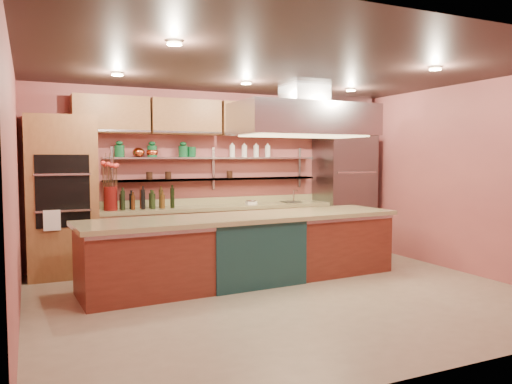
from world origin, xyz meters
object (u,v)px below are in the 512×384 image
refrigerator (344,194)px  island (246,248)px  copper_kettle (139,152)px  green_canister (192,152)px  flower_vase (111,198)px  kitchen_scale (251,201)px

refrigerator → island: size_ratio=0.48×
copper_kettle → green_canister: size_ratio=1.13×
flower_vase → copper_kettle: bearing=25.2°
kitchen_scale → green_canister: bearing=-169.3°
kitchen_scale → green_canister: green_canister is taller
refrigerator → flower_vase: 4.13m
island → green_canister: bearing=96.9°
island → copper_kettle: (-1.14, 1.56, 1.33)m
copper_kettle → refrigerator: bearing=-3.6°
copper_kettle → green_canister: 0.85m
refrigerator → green_canister: (-2.81, 0.23, 0.75)m
flower_vase → green_canister: 1.51m
kitchen_scale → island: bearing=-92.9°
refrigerator → copper_kettle: refrigerator is taller
flower_vase → kitchen_scale: flower_vase is taller
flower_vase → kitchen_scale: size_ratio=2.13×
copper_kettle → island: bearing=-53.9°
refrigerator → kitchen_scale: refrigerator is taller
refrigerator → island: bearing=-152.2°
kitchen_scale → copper_kettle: (-1.81, 0.22, 0.81)m
island → flower_vase: 2.19m
copper_kettle → flower_vase: bearing=-154.8°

